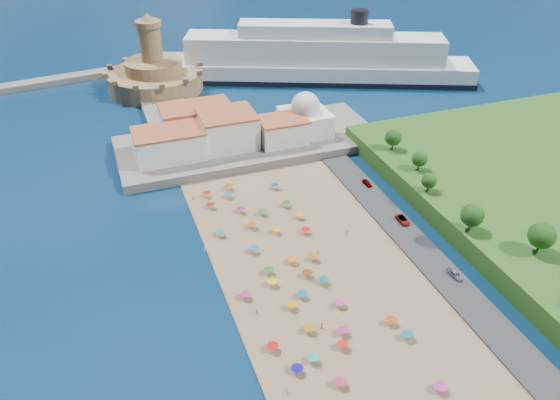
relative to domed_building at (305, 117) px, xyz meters
name	(u,v)px	position (x,y,z in m)	size (l,w,h in m)	color
ground	(300,284)	(-30.00, -71.00, -8.97)	(700.00, 700.00, 0.00)	#071938
terrace	(249,143)	(-20.00, 2.00, -7.47)	(90.00, 36.00, 3.00)	#59544C
jetty	(169,114)	(-42.00, 37.00, -7.77)	(18.00, 70.00, 2.40)	#59544C
waterfront_buildings	(211,131)	(-33.05, 2.64, -1.10)	(57.00, 29.00, 11.00)	silver
domed_building	(305,117)	(0.00, 0.00, 0.00)	(16.00, 16.00, 15.00)	silver
fortress	(155,75)	(-42.00, 67.00, -2.29)	(40.00, 40.00, 32.40)	#9E7D4F
cruise_ship	(314,60)	(26.79, 55.41, 0.16)	(138.44, 73.41, 30.84)	black
beach_parasols	(313,309)	(-31.26, -81.70, -6.83)	(31.01, 115.12, 2.20)	gray
beachgoers	(296,292)	(-32.33, -74.51, -7.84)	(38.84, 103.20, 1.88)	tan
parked_cars	(407,224)	(6.00, -59.57, -7.58)	(2.57, 49.94, 1.43)	gray
hillside_trees	(501,227)	(19.33, -78.99, 1.30)	(18.23, 110.81, 8.22)	#382314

